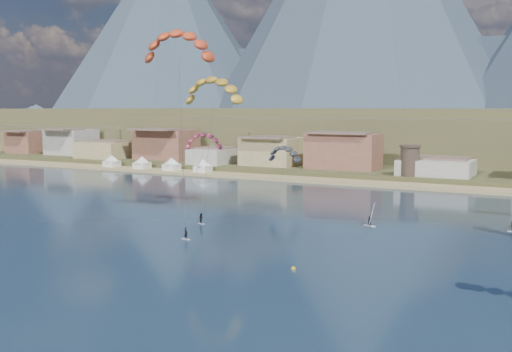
% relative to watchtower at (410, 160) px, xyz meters
% --- Properties ---
extents(ground, '(2400.00, 2400.00, 0.00)m').
position_rel_watchtower_xyz_m(ground, '(-5.00, -114.00, -6.37)').
color(ground, '#0D2030').
rests_on(ground, ground).
extents(beach, '(2200.00, 12.00, 0.90)m').
position_rel_watchtower_xyz_m(beach, '(-5.00, -8.00, -6.12)').
color(beach, tan).
rests_on(beach, ground).
extents(town, '(400.00, 24.00, 12.00)m').
position_rel_watchtower_xyz_m(town, '(-45.00, 8.00, 1.63)').
color(town, beige).
rests_on(town, ground).
extents(watchtower, '(5.82, 5.82, 8.60)m').
position_rel_watchtower_xyz_m(watchtower, '(0.00, 0.00, 0.00)').
color(watchtower, '#47382D').
rests_on(watchtower, ground).
extents(beach_tents, '(43.40, 6.40, 5.00)m').
position_rel_watchtower_xyz_m(beach_tents, '(-81.25, -8.00, -2.66)').
color(beach_tents, white).
rests_on(beach_tents, ground).
extents(kitesurfer_red, '(16.88, 16.55, 36.65)m').
position_rel_watchtower_xyz_m(kitesurfer_red, '(-22.78, -77.81, 26.36)').
color(kitesurfer_red, silver).
rests_on(kitesurfer_red, ground).
extents(kitesurfer_yellow, '(13.04, 15.83, 28.96)m').
position_rel_watchtower_xyz_m(kitesurfer_yellow, '(-23.57, -65.03, 18.76)').
color(kitesurfer_yellow, silver).
rests_on(kitesurfer_yellow, ground).
extents(distant_kite_pink, '(8.90, 7.27, 17.41)m').
position_rel_watchtower_xyz_m(distant_kite_pink, '(-29.60, -59.35, 8.14)').
color(distant_kite_pink, '#262626').
rests_on(distant_kite_pink, ground).
extents(distant_kite_dark, '(9.43, 6.44, 14.08)m').
position_rel_watchtower_xyz_m(distant_kite_dark, '(-21.44, -36.24, 4.19)').
color(distant_kite_dark, '#262626').
rests_on(distant_kite_dark, ground).
extents(windsurfer, '(2.49, 2.67, 4.14)m').
position_rel_watchtower_xyz_m(windsurfer, '(8.97, -64.72, -5.05)').
color(windsurfer, silver).
rests_on(windsurfer, ground).
extents(buoy, '(0.60, 0.60, 0.60)m').
position_rel_watchtower_xyz_m(buoy, '(8.86, -97.73, -6.27)').
color(buoy, gold).
rests_on(buoy, ground).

